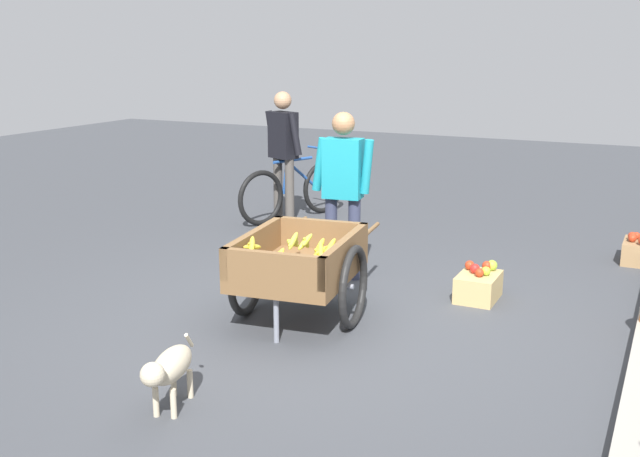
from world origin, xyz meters
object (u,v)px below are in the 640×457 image
object	(u,v)px
vendor_person	(343,181)
dog	(169,367)
fruit_cart	(299,267)
bicycle	(293,191)
cyclist_person	(283,145)
apple_crate	(479,285)

from	to	relation	value
vendor_person	dog	xyz separation A→B (m)	(2.78, 0.15, -0.63)
vendor_person	dog	bearing A→B (deg)	3.07
fruit_cart	bicycle	distance (m)	3.48
cyclist_person	apple_crate	size ratio (longest dim) A/B	3.54
fruit_cart	dog	xyz separation A→B (m)	(1.64, 0.00, -0.17)
cyclist_person	apple_crate	distance (m)	3.48
fruit_cart	cyclist_person	distance (m)	3.42
fruit_cart	vendor_person	bearing A→B (deg)	-172.57
vendor_person	dog	distance (m)	2.85
bicycle	vendor_person	bearing A→B (deg)	38.59
vendor_person	cyclist_person	distance (m)	2.37
bicycle	cyclist_person	bearing A→B (deg)	-21.75
bicycle	dog	distance (m)	4.98
bicycle	apple_crate	bearing A→B (deg)	55.22
cyclist_person	dog	bearing A→B (deg)	20.83
fruit_cart	cyclist_person	bearing A→B (deg)	-149.25
apple_crate	bicycle	bearing A→B (deg)	-124.78
vendor_person	cyclist_person	world-z (taller)	cyclist_person
apple_crate	fruit_cart	bearing A→B (deg)	-45.76
vendor_person	dog	size ratio (longest dim) A/B	2.31
fruit_cart	cyclist_person	world-z (taller)	cyclist_person
fruit_cart	dog	distance (m)	1.65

